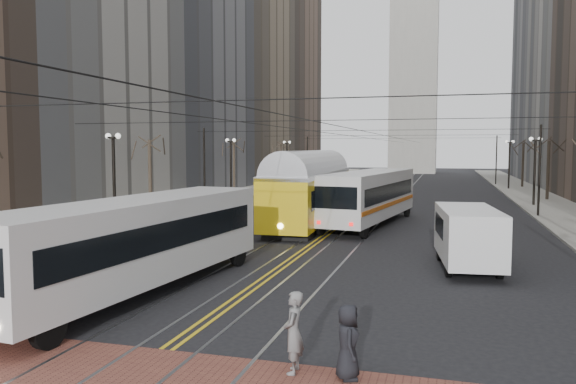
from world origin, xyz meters
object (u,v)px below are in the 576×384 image
Objects in this scene: pedestrian_b at (294,332)px; cargo_van at (468,239)px; pedestrian_a at (348,342)px; transit_bus at (137,247)px; rear_bus at (369,198)px; sedan_grey at (465,217)px; streetcar at (310,196)px.

cargo_van is at bearing 157.09° from pedestrian_b.
cargo_van is 3.48× the size of pedestrian_a.
transit_bus is 2.29× the size of cargo_van.
rear_bus is 6.00m from sedan_grey.
rear_bus is 2.75× the size of sedan_grey.
transit_bus is at bearing -153.33° from cargo_van.
pedestrian_b is (-4.29, -23.50, 0.10)m from sedan_grey.
cargo_van reaches higher than sedan_grey.
sedan_grey is 23.89m from pedestrian_b.
pedestrian_a is at bearing -75.09° from rear_bus.
rear_bus is at bearing 80.09° from transit_bus.
transit_bus is at bearing 42.12° from pedestrian_a.
streetcar reaches higher than transit_bus.
transit_bus is at bearing -97.04° from rear_bus.
sedan_grey is at bearing 165.15° from pedestrian_b.
rear_bus is (5.30, 19.20, 0.11)m from transit_bus.
transit_bus is 21.53m from sedan_grey.
cargo_van reaches higher than pedestrian_b.
cargo_van is 12.55m from pedestrian_a.
sedan_grey is at bearing -23.06° from pedestrian_a.
rear_bus is at bearing 171.00° from sedan_grey.
rear_bus is 24.49m from pedestrian_a.
pedestrian_b is at bearing -114.71° from cargo_van.
streetcar reaches higher than sedan_grey.
streetcar reaches higher than pedestrian_b.
transit_bus is 0.83× the size of streetcar.
sedan_grey is (11.17, 18.39, -0.79)m from transit_bus.
transit_bus is 7.10× the size of pedestrian_b.
cargo_van is 3.10× the size of pedestrian_b.
rear_bus is 2.34× the size of cargo_van.
pedestrian_a is at bearing -109.50° from cargo_van.
sedan_grey is at bearing 0.52° from rear_bus.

